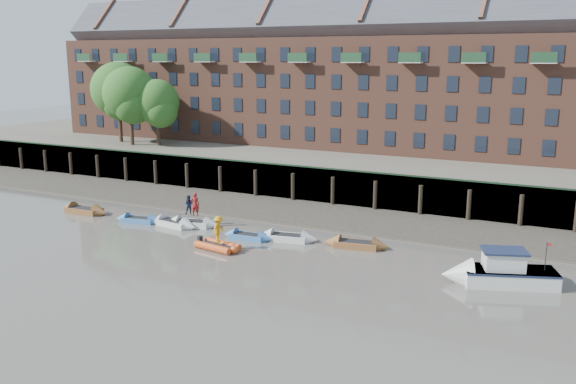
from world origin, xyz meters
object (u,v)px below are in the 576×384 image
Objects in this scene: person_rower_b at (189,205)px; person_rib_crew at (218,229)px; rowboat_4 at (248,236)px; rowboat_5 at (287,237)px; rib_tender at (219,246)px; rowboat_2 at (174,223)px; motor_launch at (491,273)px; person_rower_a at (195,204)px; rowboat_1 at (139,220)px; rowboat_3 at (192,223)px; rowboat_0 at (84,210)px; rowboat_6 at (356,244)px.

person_rib_crew is at bearing -65.90° from person_rower_b.
rowboat_4 is 2.92m from rowboat_5.
person_rib_crew reaches higher than rib_tender.
rowboat_2 is 7.08m from rowboat_4.
rowboat_4 is 0.59× the size of motor_launch.
person_rower_a reaches higher than rib_tender.
person_rib_crew is at bearing 116.19° from person_rower_a.
person_rower_b is at bearing -26.21° from motor_launch.
rowboat_1 reaches higher than rib_tender.
rowboat_3 is at bearing 168.96° from rowboat_5.
rowboat_2 is at bearing -1.35° from rowboat_0.
rowboat_4 is at bearing -39.37° from person_rower_b.
rowboat_0 is 3.13× the size of person_rower_b.
rowboat_6 reaches higher than rowboat_2.
rib_tender is 1.22m from person_rib_crew.
rowboat_0 is at bearing 156.98° from person_rower_b.
rowboat_2 is at bearing -4.35° from rowboat_1.
rowboat_3 is 1.49m from person_rower_b.
rowboat_1 is at bearing -177.45° from rowboat_3.
person_rower_b is at bearing 172.12° from rowboat_6.
rowboat_3 is at bearing 165.20° from rowboat_4.
person_rower_a is at bearing 149.31° from rib_tender.
person_rower_a is at bearing 168.89° from rowboat_5.
rowboat_3 is at bearing -25.98° from motor_launch.
rowboat_2 is (3.21, 0.39, 0.02)m from rowboat_1.
person_rower_a is 1.18× the size of person_rower_b.
rowboat_2 is (9.36, 0.16, -0.01)m from rowboat_0.
rowboat_1 is 4.66m from rowboat_3.
person_rower_b is at bearing 2.73° from rowboat_0.
motor_launch reaches higher than rowboat_2.
person_rower_b is (10.36, 0.92, 1.43)m from rowboat_0.
rowboat_5 is 2.55× the size of person_rib_crew.
rib_tender is at bearing -65.80° from person_rower_b.
rowboat_3 is 0.98× the size of rowboat_6.
rowboat_0 is 1.04× the size of rowboat_2.
rowboat_0 is at bearing 171.67° from rowboat_5.
motor_launch is (17.93, 1.65, 0.44)m from rib_tender.
person_rib_crew is at bearing -19.47° from rowboat_2.
rowboat_5 is at bearing 60.55° from rib_tender.
person_rower_a is at bearing 0.59° from rowboat_1.
rib_tender is at bearing -14.58° from motor_launch.
rowboat_6 is 13.36m from person_rower_a.
person_rib_crew reaches higher than rowboat_5.
rowboat_6 is (13.57, 0.57, 0.01)m from rowboat_3.
rowboat_4 is 0.84× the size of rowboat_6.
person_rower_b is at bearing 45.08° from person_rib_crew.
rowboat_6 is 2.60× the size of person_rib_crew.
rib_tender is 7.13m from person_rower_b.
person_rib_crew is at bearing -178.20° from rib_tender.
rowboat_0 is 1.15× the size of rowboat_1.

